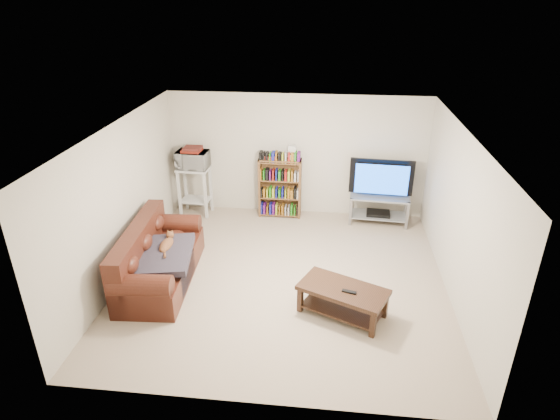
# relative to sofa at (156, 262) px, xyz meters

# --- Properties ---
(floor) EXTENTS (5.00, 5.00, 0.00)m
(floor) POSITION_rel_sofa_xyz_m (1.97, 0.25, -0.32)
(floor) COLOR tan
(floor) RESTS_ON ground
(ceiling) EXTENTS (5.00, 5.00, 0.00)m
(ceiling) POSITION_rel_sofa_xyz_m (1.97, 0.25, 2.08)
(ceiling) COLOR white
(ceiling) RESTS_ON ground
(wall_back) EXTENTS (5.00, 0.00, 5.00)m
(wall_back) POSITION_rel_sofa_xyz_m (1.97, 2.75, 0.88)
(wall_back) COLOR silver
(wall_back) RESTS_ON ground
(wall_front) EXTENTS (5.00, 0.00, 5.00)m
(wall_front) POSITION_rel_sofa_xyz_m (1.97, -2.25, 0.88)
(wall_front) COLOR silver
(wall_front) RESTS_ON ground
(wall_left) EXTENTS (0.00, 5.00, 5.00)m
(wall_left) POSITION_rel_sofa_xyz_m (-0.53, 0.25, 0.88)
(wall_left) COLOR silver
(wall_left) RESTS_ON ground
(wall_right) EXTENTS (0.00, 5.00, 5.00)m
(wall_right) POSITION_rel_sofa_xyz_m (4.47, 0.25, 0.88)
(wall_right) COLOR silver
(wall_right) RESTS_ON ground
(sofa) EXTENTS (1.04, 2.16, 0.90)m
(sofa) POSITION_rel_sofa_xyz_m (0.00, 0.00, 0.00)
(sofa) COLOR #451C11
(sofa) RESTS_ON floor
(blanket) EXTENTS (0.96, 1.16, 0.18)m
(blanket) POSITION_rel_sofa_xyz_m (0.19, -0.13, 0.21)
(blanket) COLOR #332E39
(blanket) RESTS_ON sofa
(cat) EXTENTS (0.26, 0.59, 0.17)m
(cat) POSITION_rel_sofa_xyz_m (0.18, 0.06, 0.27)
(cat) COLOR brown
(cat) RESTS_ON sofa
(coffee_table) EXTENTS (1.34, 1.04, 0.43)m
(coffee_table) POSITION_rel_sofa_xyz_m (2.88, -0.56, -0.01)
(coffee_table) COLOR black
(coffee_table) RESTS_ON floor
(remote) EXTENTS (0.20, 0.11, 0.02)m
(remote) POSITION_rel_sofa_xyz_m (2.95, -0.65, 0.13)
(remote) COLOR black
(remote) RESTS_ON coffee_table
(tv_stand) EXTENTS (1.15, 0.58, 0.56)m
(tv_stand) POSITION_rel_sofa_xyz_m (3.60, 2.41, 0.06)
(tv_stand) COLOR #999EA3
(tv_stand) RESTS_ON floor
(television) EXTENTS (1.21, 0.24, 0.69)m
(television) POSITION_rel_sofa_xyz_m (3.60, 2.41, 0.59)
(television) COLOR black
(television) RESTS_ON tv_stand
(dvd_player) EXTENTS (0.47, 0.34, 0.06)m
(dvd_player) POSITION_rel_sofa_xyz_m (3.60, 2.41, -0.13)
(dvd_player) COLOR black
(dvd_player) RESTS_ON tv_stand
(bookshelf) EXTENTS (0.83, 0.26, 1.20)m
(bookshelf) POSITION_rel_sofa_xyz_m (1.66, 2.50, 0.30)
(bookshelf) COLOR brown
(bookshelf) RESTS_ON floor
(shelf_clutter) EXTENTS (0.61, 0.19, 0.28)m
(shelf_clutter) POSITION_rel_sofa_xyz_m (1.76, 2.51, 0.99)
(shelf_clutter) COLOR silver
(shelf_clutter) RESTS_ON bookshelf
(microwave_stand) EXTENTS (0.64, 0.48, 0.98)m
(microwave_stand) POSITION_rel_sofa_xyz_m (-0.03, 2.41, 0.31)
(microwave_stand) COLOR silver
(microwave_stand) RESTS_ON floor
(microwave) EXTENTS (0.63, 0.44, 0.34)m
(microwave) POSITION_rel_sofa_xyz_m (-0.03, 2.41, 0.83)
(microwave) COLOR silver
(microwave) RESTS_ON microwave_stand
(game_boxes) EXTENTS (0.37, 0.33, 0.05)m
(game_boxes) POSITION_rel_sofa_xyz_m (-0.03, 2.41, 1.03)
(game_boxes) COLOR maroon
(game_boxes) RESTS_ON microwave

